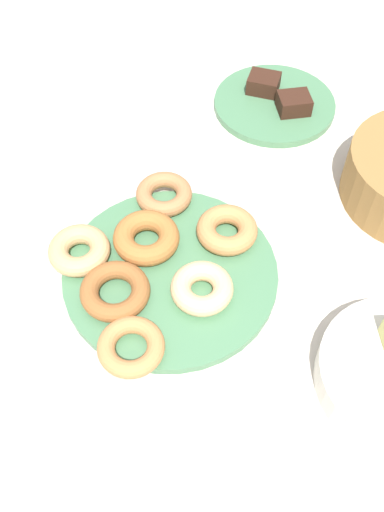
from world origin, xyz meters
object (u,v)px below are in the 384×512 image
object	(u,v)px
donut_0	(163,194)
donut_1	(227,230)
cake_plate	(274,104)
donut_3	(202,288)
donut_2	(79,250)
brownie_far	(294,103)
donut_4	(115,291)
donut_6	(146,238)
donut_plate	(170,273)
brownie_near	(264,83)
donut_5	(131,347)

from	to	relation	value
donut_0	donut_1	bearing A→B (deg)	48.11
cake_plate	donut_3	bearing A→B (deg)	-23.47
donut_0	donut_3	world-z (taller)	donut_3
donut_2	brownie_far	bearing A→B (deg)	128.31
donut_4	donut_6	distance (m)	0.09
donut_plate	brownie_near	distance (m)	0.42
brownie_near	brownie_far	size ratio (longest dim) A/B	1.00
donut_5	donut_plate	bearing A→B (deg)	154.48
donut_3	cake_plate	size ratio (longest dim) A/B	0.39
donut_5	donut_0	bearing A→B (deg)	167.76
donut_plate	donut_3	xyz separation A→B (m)	(0.04, 0.04, 0.02)
cake_plate	brownie_near	world-z (taller)	brownie_near
donut_3	donut_4	bearing A→B (deg)	-93.48
donut_4	cake_plate	distance (m)	0.47
donut_3	brownie_near	bearing A→B (deg)	160.05
donut_1	donut_4	bearing A→B (deg)	-61.13
donut_2	donut_5	size ratio (longest dim) A/B	1.01
donut_3	donut_4	xyz separation A→B (m)	(-0.01, -0.11, -0.00)
donut_2	donut_3	distance (m)	0.18
donut_0	donut_6	bearing A→B (deg)	-18.57
donut_0	cake_plate	bearing A→B (deg)	135.50
donut_6	donut_5	bearing A→B (deg)	-8.97
donut_1	brownie_far	xyz separation A→B (m)	(-0.26, 0.15, 0.00)
donut_1	cake_plate	size ratio (longest dim) A/B	0.41
donut_plate	brownie_near	size ratio (longest dim) A/B	5.56
donut_0	donut_3	distance (m)	0.18
donut_3	donut_plate	bearing A→B (deg)	-136.63
donut_3	brownie_near	xyz separation A→B (m)	(-0.42, 0.15, 0.00)
donut_1	brownie_near	xyz separation A→B (m)	(-0.32, 0.11, 0.00)
donut_4	donut_2	bearing A→B (deg)	-145.50
donut_1	cake_plate	xyz separation A→B (m)	(-0.29, 0.12, -0.02)
donut_plate	donut_2	distance (m)	0.13
donut_0	donut_6	size ratio (longest dim) A/B	0.90
donut_plate	brownie_far	xyz separation A→B (m)	(-0.32, 0.23, 0.02)
donut_1	donut_4	size ratio (longest dim) A/B	0.94
donut_plate	donut_6	distance (m)	0.06
cake_plate	donut_6	bearing A→B (deg)	-38.74
donut_1	donut_6	world-z (taller)	donut_6
donut_plate	donut_5	distance (m)	0.13
donut_4	brownie_near	size ratio (longest dim) A/B	1.74
donut_1	donut_4	distance (m)	0.18
donut_0	donut_2	world-z (taller)	donut_2
donut_0	donut_1	distance (m)	0.12
donut_0	brownie_near	distance (m)	0.31
donut_plate	donut_4	distance (m)	0.08
donut_1	donut_5	distance (m)	0.22
donut_1	brownie_near	distance (m)	0.34
donut_5	cake_plate	size ratio (longest dim) A/B	0.40
donut_6	brownie_near	world-z (taller)	same
donut_5	donut_6	world-z (taller)	donut_6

